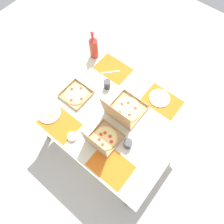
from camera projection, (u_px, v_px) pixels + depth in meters
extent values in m
plane|color=beige|center=(112.00, 137.00, 2.62)|extent=(6.00, 6.00, 0.00)
cylinder|color=#3F3328|center=(182.00, 127.00, 2.28)|extent=(0.07, 0.07, 0.72)
cylinder|color=#3F3328|center=(98.00, 70.00, 2.61)|extent=(0.07, 0.07, 0.72)
cylinder|color=#3F3328|center=(130.00, 201.00, 1.96)|extent=(0.07, 0.07, 0.72)
cylinder|color=#3F3328|center=(42.00, 126.00, 2.29)|extent=(0.07, 0.07, 0.72)
cube|color=beige|center=(112.00, 113.00, 1.95)|extent=(1.37, 1.10, 0.03)
cube|color=orange|center=(162.00, 101.00, 1.98)|extent=(0.36, 0.26, 0.00)
cube|color=orange|center=(113.00, 69.00, 2.14)|extent=(0.36, 0.26, 0.00)
cube|color=orange|center=(111.00, 166.00, 1.72)|extent=(0.36, 0.26, 0.00)
cube|color=orange|center=(59.00, 123.00, 1.88)|extent=(0.36, 0.26, 0.00)
cube|color=tan|center=(76.00, 95.00, 2.01)|extent=(0.26, 0.26, 0.01)
cube|color=tan|center=(86.00, 101.00, 1.96)|extent=(0.01, 0.26, 0.03)
cube|color=tan|center=(67.00, 87.00, 2.02)|extent=(0.01, 0.26, 0.03)
cube|color=tan|center=(85.00, 85.00, 2.03)|extent=(0.26, 0.01, 0.03)
cube|color=tan|center=(67.00, 103.00, 1.95)|extent=(0.26, 0.01, 0.03)
cylinder|color=#E0B76B|center=(76.00, 95.00, 2.00)|extent=(0.23, 0.23, 0.01)
cylinder|color=#EFD67F|center=(76.00, 94.00, 1.99)|extent=(0.21, 0.21, 0.00)
cylinder|color=red|center=(72.00, 89.00, 2.01)|extent=(0.03, 0.03, 0.00)
cylinder|color=red|center=(71.00, 100.00, 1.96)|extent=(0.03, 0.03, 0.00)
cylinder|color=red|center=(81.00, 99.00, 1.97)|extent=(0.03, 0.03, 0.00)
cylinder|color=red|center=(81.00, 88.00, 2.02)|extent=(0.03, 0.03, 0.00)
cube|color=tan|center=(105.00, 138.00, 1.82)|extent=(0.26, 0.26, 0.01)
cube|color=tan|center=(116.00, 146.00, 1.77)|extent=(0.01, 0.26, 0.03)
cube|color=tan|center=(95.00, 129.00, 1.84)|extent=(0.01, 0.26, 0.03)
cube|color=tan|center=(114.00, 127.00, 1.84)|extent=(0.26, 0.01, 0.03)
cube|color=tan|center=(96.00, 148.00, 1.76)|extent=(0.26, 0.01, 0.03)
cylinder|color=#E0B76B|center=(105.00, 138.00, 1.81)|extent=(0.22, 0.22, 0.01)
cylinder|color=#EFD67F|center=(105.00, 138.00, 1.80)|extent=(0.20, 0.20, 0.00)
cylinder|color=red|center=(101.00, 134.00, 1.81)|extent=(0.03, 0.03, 0.00)
cylinder|color=red|center=(99.00, 140.00, 1.79)|extent=(0.03, 0.03, 0.00)
cylinder|color=red|center=(102.00, 145.00, 1.77)|extent=(0.03, 0.03, 0.00)
cylinder|color=red|center=(111.00, 142.00, 1.79)|extent=(0.03, 0.03, 0.00)
cylinder|color=red|center=(110.00, 136.00, 1.81)|extent=(0.03, 0.03, 0.00)
cylinder|color=red|center=(105.00, 133.00, 1.82)|extent=(0.03, 0.03, 0.00)
cube|color=tan|center=(94.00, 144.00, 1.63)|extent=(0.26, 0.01, 0.26)
cube|color=tan|center=(127.00, 110.00, 1.94)|extent=(0.31, 0.31, 0.01)
cube|color=tan|center=(140.00, 118.00, 1.88)|extent=(0.01, 0.31, 0.03)
cube|color=tan|center=(115.00, 100.00, 1.96)|extent=(0.01, 0.31, 0.03)
cube|color=tan|center=(136.00, 98.00, 1.97)|extent=(0.31, 0.01, 0.03)
cube|color=tan|center=(117.00, 120.00, 1.87)|extent=(0.31, 0.01, 0.03)
cylinder|color=#E0B76B|center=(127.00, 109.00, 1.93)|extent=(0.27, 0.27, 0.01)
cylinder|color=#EFD67F|center=(127.00, 109.00, 1.92)|extent=(0.24, 0.24, 0.00)
cylinder|color=red|center=(122.00, 104.00, 1.94)|extent=(0.03, 0.03, 0.00)
cylinder|color=red|center=(120.00, 112.00, 1.91)|extent=(0.03, 0.03, 0.00)
cylinder|color=red|center=(129.00, 115.00, 1.89)|extent=(0.03, 0.03, 0.00)
cylinder|color=red|center=(135.00, 108.00, 1.92)|extent=(0.03, 0.03, 0.00)
cylinder|color=red|center=(128.00, 103.00, 1.95)|extent=(0.03, 0.03, 0.00)
cube|color=tan|center=(116.00, 115.00, 1.71)|extent=(0.31, 0.05, 0.31)
cylinder|color=white|center=(159.00, 98.00, 1.99)|extent=(0.19, 0.19, 0.01)
cylinder|color=white|center=(160.00, 98.00, 1.98)|extent=(0.20, 0.20, 0.01)
cylinder|color=white|center=(49.00, 113.00, 1.92)|extent=(0.21, 0.21, 0.01)
cylinder|color=white|center=(49.00, 113.00, 1.91)|extent=(0.22, 0.22, 0.01)
cylinder|color=#E0B76B|center=(52.00, 113.00, 1.91)|extent=(0.09, 0.09, 0.01)
cylinder|color=#EFD67F|center=(51.00, 113.00, 1.90)|extent=(0.08, 0.08, 0.00)
cylinder|color=#B2382D|center=(94.00, 49.00, 2.12)|extent=(0.09, 0.09, 0.22)
cone|color=#B2382D|center=(93.00, 39.00, 2.00)|extent=(0.09, 0.09, 0.04)
cylinder|color=#B2382D|center=(92.00, 36.00, 1.96)|extent=(0.03, 0.03, 0.06)
cylinder|color=red|center=(92.00, 33.00, 1.93)|extent=(0.03, 0.03, 0.01)
cylinder|color=#333338|center=(128.00, 144.00, 1.75)|extent=(0.08, 0.08, 0.09)
cylinder|color=#333338|center=(107.00, 84.00, 2.00)|extent=(0.07, 0.07, 0.10)
cylinder|color=white|center=(72.00, 137.00, 1.81)|extent=(0.09, 0.09, 0.04)
cube|color=#B7B7BC|center=(162.00, 145.00, 1.79)|extent=(0.11, 0.19, 0.00)
cube|color=#B7B7BC|center=(137.00, 173.00, 1.69)|extent=(0.04, 0.21, 0.00)
cube|color=#B7B7BC|center=(110.00, 72.00, 2.12)|extent=(0.14, 0.15, 0.00)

